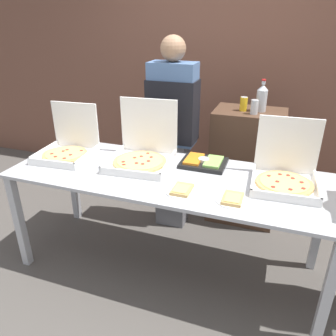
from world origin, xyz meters
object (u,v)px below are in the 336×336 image
at_px(person_server_vest, 173,127).
at_px(pizza_box_near_left, 68,147).
at_px(veggie_tray, 204,162).
at_px(paper_plate_front_left, 182,190).
at_px(pizza_box_far_right, 285,174).
at_px(pizza_box_near_right, 142,152).
at_px(paper_plate_front_center, 233,199).
at_px(soda_bottle, 262,98).
at_px(soda_can_colored, 244,104).
at_px(soda_can_silver, 254,107).

bearing_deg(person_server_vest, pizza_box_near_left, 38.57).
bearing_deg(veggie_tray, paper_plate_front_left, -93.67).
distance_m(pizza_box_far_right, paper_plate_front_left, 0.71).
bearing_deg(pizza_box_far_right, paper_plate_front_left, -154.23).
distance_m(pizza_box_near_right, pizza_box_far_right, 1.06).
bearing_deg(paper_plate_front_center, pizza_box_near_right, 154.71).
relative_size(pizza_box_near_right, soda_bottle, 1.85).
bearing_deg(soda_bottle, soda_can_colored, -166.62).
height_order(soda_can_silver, soda_can_colored, same).
bearing_deg(soda_bottle, person_server_vest, -154.22).
bearing_deg(veggie_tray, soda_bottle, 65.35).
relative_size(pizza_box_near_left, soda_can_silver, 3.65).
relative_size(paper_plate_front_left, soda_can_colored, 1.76).
relative_size(pizza_box_near_right, paper_plate_front_center, 2.43).
relative_size(pizza_box_far_right, paper_plate_front_center, 2.15).
xyz_separation_m(paper_plate_front_center, paper_plate_front_left, (-0.33, 0.01, -0.00)).
bearing_deg(soda_can_silver, pizza_box_near_left, -149.97).
distance_m(paper_plate_front_center, soda_can_silver, 1.13).
bearing_deg(paper_plate_front_left, person_server_vest, 112.63).
xyz_separation_m(pizza_box_near_right, soda_can_colored, (0.65, 0.80, 0.25)).
height_order(paper_plate_front_left, soda_can_colored, soda_can_colored).
height_order(pizza_box_near_right, pizza_box_far_right, pizza_box_near_right).
distance_m(soda_can_silver, soda_can_colored, 0.13).
relative_size(pizza_box_near_right, veggie_tray, 1.52).
bearing_deg(soda_can_silver, pizza_box_near_right, -136.41).
height_order(paper_plate_front_center, soda_can_silver, soda_can_silver).
bearing_deg(person_server_vest, soda_can_silver, -161.03).
relative_size(veggie_tray, soda_can_silver, 2.76).
height_order(veggie_tray, person_server_vest, person_server_vest).
xyz_separation_m(veggie_tray, soda_can_silver, (0.29, 0.61, 0.31)).
bearing_deg(soda_bottle, paper_plate_front_left, -106.94).
xyz_separation_m(soda_can_silver, person_server_vest, (-0.67, -0.23, -0.18)).
xyz_separation_m(pizza_box_near_right, soda_can_silver, (0.75, 0.72, 0.25)).
bearing_deg(soda_bottle, paper_plate_front_center, -91.43).
distance_m(paper_plate_front_center, soda_bottle, 1.25).
xyz_separation_m(pizza_box_far_right, pizza_box_near_left, (-1.69, -0.06, -0.00)).
distance_m(pizza_box_near_right, paper_plate_front_center, 0.85).
relative_size(pizza_box_near_left, soda_bottle, 1.61).
distance_m(pizza_box_near_left, soda_bottle, 1.72).
distance_m(veggie_tray, soda_can_silver, 0.74).
bearing_deg(pizza_box_near_right, soda_bottle, 41.47).
distance_m(pizza_box_far_right, veggie_tray, 0.61).
bearing_deg(paper_plate_front_left, pizza_box_far_right, 28.55).
height_order(pizza_box_near_left, paper_plate_front_center, pizza_box_near_left).
height_order(paper_plate_front_center, paper_plate_front_left, same).
height_order(pizza_box_far_right, paper_plate_front_left, pizza_box_far_right).
height_order(pizza_box_near_left, paper_plate_front_left, pizza_box_near_left).
height_order(pizza_box_far_right, soda_can_silver, pizza_box_far_right).
relative_size(pizza_box_far_right, soda_can_colored, 3.72).
bearing_deg(soda_can_colored, soda_can_silver, -37.75).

